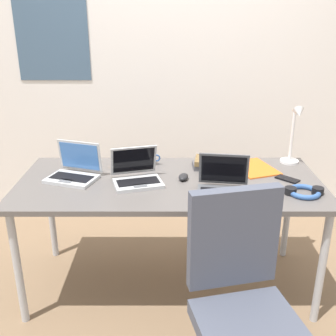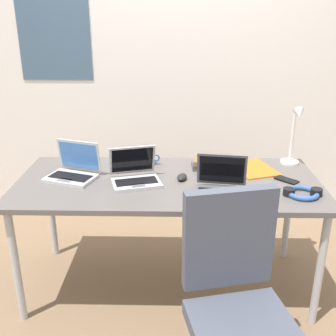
{
  "view_description": "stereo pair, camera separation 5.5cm",
  "coord_description": "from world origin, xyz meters",
  "px_view_note": "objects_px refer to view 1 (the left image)",
  "views": [
    {
      "loc": [
        -0.01,
        -2.22,
        1.68
      ],
      "look_at": [
        0.0,
        0.0,
        0.82
      ],
      "focal_mm": 43.25,
      "sensor_mm": 36.0,
      "label": 1
    },
    {
      "loc": [
        0.05,
        -2.22,
        1.68
      ],
      "look_at": [
        0.0,
        0.0,
        0.82
      ],
      "focal_mm": 43.25,
      "sensor_mm": 36.0,
      "label": 2
    }
  ],
  "objects_px": {
    "headphones": "(302,191)",
    "paper_folder_mid_desk": "(252,168)",
    "pill_bottle": "(112,161)",
    "coffee_mug": "(148,159)",
    "computer_mouse": "(182,177)",
    "laptop_near_lamp": "(221,186)",
    "office_chair": "(242,322)",
    "laptop_near_mouse": "(135,176)",
    "laptop_far_corner": "(73,172)",
    "cell_phone": "(286,179)",
    "desk_lamp": "(292,135)",
    "book_stack": "(207,163)"
  },
  "relations": [
    {
      "from": "paper_folder_mid_desk",
      "to": "headphones",
      "type": "bearing_deg",
      "value": -63.05
    },
    {
      "from": "pill_bottle",
      "to": "headphones",
      "type": "bearing_deg",
      "value": -21.28
    },
    {
      "from": "headphones",
      "to": "book_stack",
      "type": "xyz_separation_m",
      "value": [
        -0.49,
        0.4,
        0.02
      ]
    },
    {
      "from": "laptop_far_corner",
      "to": "coffee_mug",
      "type": "xyz_separation_m",
      "value": [
        0.44,
        0.23,
        0.0
      ]
    },
    {
      "from": "laptop_far_corner",
      "to": "office_chair",
      "type": "xyz_separation_m",
      "value": [
        0.9,
        -0.83,
        -0.39
      ]
    },
    {
      "from": "computer_mouse",
      "to": "cell_phone",
      "type": "distance_m",
      "value": 0.62
    },
    {
      "from": "laptop_near_lamp",
      "to": "coffee_mug",
      "type": "distance_m",
      "value": 0.61
    },
    {
      "from": "computer_mouse",
      "to": "cell_phone",
      "type": "xyz_separation_m",
      "value": [
        0.62,
        -0.01,
        -0.01
      ]
    },
    {
      "from": "laptop_near_mouse",
      "to": "cell_phone",
      "type": "distance_m",
      "value": 0.9
    },
    {
      "from": "cell_phone",
      "to": "headphones",
      "type": "height_order",
      "value": "headphones"
    },
    {
      "from": "cell_phone",
      "to": "desk_lamp",
      "type": "bearing_deg",
      "value": 25.06
    },
    {
      "from": "coffee_mug",
      "to": "laptop_far_corner",
      "type": "bearing_deg",
      "value": -152.67
    },
    {
      "from": "laptop_near_mouse",
      "to": "computer_mouse",
      "type": "height_order",
      "value": "laptop_near_mouse"
    },
    {
      "from": "computer_mouse",
      "to": "book_stack",
      "type": "bearing_deg",
      "value": 60.46
    },
    {
      "from": "computer_mouse",
      "to": "paper_folder_mid_desk",
      "type": "height_order",
      "value": "computer_mouse"
    },
    {
      "from": "pill_bottle",
      "to": "laptop_far_corner",
      "type": "bearing_deg",
      "value": -136.64
    },
    {
      "from": "headphones",
      "to": "paper_folder_mid_desk",
      "type": "bearing_deg",
      "value": 116.95
    },
    {
      "from": "laptop_far_corner",
      "to": "pill_bottle",
      "type": "height_order",
      "value": "laptop_far_corner"
    },
    {
      "from": "computer_mouse",
      "to": "paper_folder_mid_desk",
      "type": "xyz_separation_m",
      "value": [
        0.46,
        0.18,
        -0.01
      ]
    },
    {
      "from": "laptop_near_lamp",
      "to": "paper_folder_mid_desk",
      "type": "relative_size",
      "value": 0.99
    },
    {
      "from": "headphones",
      "to": "book_stack",
      "type": "distance_m",
      "value": 0.63
    },
    {
      "from": "pill_bottle",
      "to": "coffee_mug",
      "type": "bearing_deg",
      "value": 6.68
    },
    {
      "from": "laptop_near_mouse",
      "to": "book_stack",
      "type": "height_order",
      "value": "laptop_near_mouse"
    },
    {
      "from": "desk_lamp",
      "to": "office_chair",
      "type": "height_order",
      "value": "desk_lamp"
    },
    {
      "from": "desk_lamp",
      "to": "laptop_near_lamp",
      "type": "relative_size",
      "value": 1.3
    },
    {
      "from": "desk_lamp",
      "to": "pill_bottle",
      "type": "relative_size",
      "value": 5.07
    },
    {
      "from": "headphones",
      "to": "desk_lamp",
      "type": "bearing_deg",
      "value": 82.76
    },
    {
      "from": "office_chair",
      "to": "headphones",
      "type": "bearing_deg",
      "value": 55.55
    },
    {
      "from": "laptop_near_mouse",
      "to": "paper_folder_mid_desk",
      "type": "relative_size",
      "value": 1.07
    },
    {
      "from": "laptop_far_corner",
      "to": "computer_mouse",
      "type": "relative_size",
      "value": 3.55
    },
    {
      "from": "laptop_near_mouse",
      "to": "laptop_near_lamp",
      "type": "bearing_deg",
      "value": -17.08
    },
    {
      "from": "cell_phone",
      "to": "paper_folder_mid_desk",
      "type": "distance_m",
      "value": 0.25
    },
    {
      "from": "computer_mouse",
      "to": "office_chair",
      "type": "xyz_separation_m",
      "value": [
        0.24,
        -0.81,
        -0.36
      ]
    },
    {
      "from": "laptop_near_mouse",
      "to": "headphones",
      "type": "xyz_separation_m",
      "value": [
        0.93,
        -0.16,
        -0.03
      ]
    },
    {
      "from": "cell_phone",
      "to": "pill_bottle",
      "type": "bearing_deg",
      "value": 122.65
    },
    {
      "from": "paper_folder_mid_desk",
      "to": "office_chair",
      "type": "xyz_separation_m",
      "value": [
        -0.22,
        -1.0,
        -0.35
      ]
    },
    {
      "from": "laptop_far_corner",
      "to": "paper_folder_mid_desk",
      "type": "distance_m",
      "value": 1.13
    },
    {
      "from": "headphones",
      "to": "pill_bottle",
      "type": "xyz_separation_m",
      "value": [
        -1.1,
        0.43,
        0.03
      ]
    },
    {
      "from": "desk_lamp",
      "to": "laptop_near_mouse",
      "type": "height_order",
      "value": "desk_lamp"
    },
    {
      "from": "laptop_near_lamp",
      "to": "office_chair",
      "type": "relative_size",
      "value": 0.32
    },
    {
      "from": "laptop_far_corner",
      "to": "computer_mouse",
      "type": "height_order",
      "value": "laptop_far_corner"
    },
    {
      "from": "laptop_near_mouse",
      "to": "paper_folder_mid_desk",
      "type": "height_order",
      "value": "laptop_near_mouse"
    },
    {
      "from": "laptop_near_mouse",
      "to": "paper_folder_mid_desk",
      "type": "xyz_separation_m",
      "value": [
        0.73,
        0.23,
        -0.04
      ]
    },
    {
      "from": "desk_lamp",
      "to": "laptop_near_mouse",
      "type": "relative_size",
      "value": 1.21
    },
    {
      "from": "coffee_mug",
      "to": "desk_lamp",
      "type": "bearing_deg",
      "value": 0.88
    },
    {
      "from": "coffee_mug",
      "to": "office_chair",
      "type": "relative_size",
      "value": 0.12
    },
    {
      "from": "desk_lamp",
      "to": "computer_mouse",
      "type": "bearing_deg",
      "value": -160.02
    },
    {
      "from": "headphones",
      "to": "office_chair",
      "type": "height_order",
      "value": "office_chair"
    },
    {
      "from": "computer_mouse",
      "to": "laptop_near_mouse",
      "type": "bearing_deg",
      "value": -158.83
    },
    {
      "from": "laptop_far_corner",
      "to": "headphones",
      "type": "distance_m",
      "value": 1.33
    }
  ]
}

